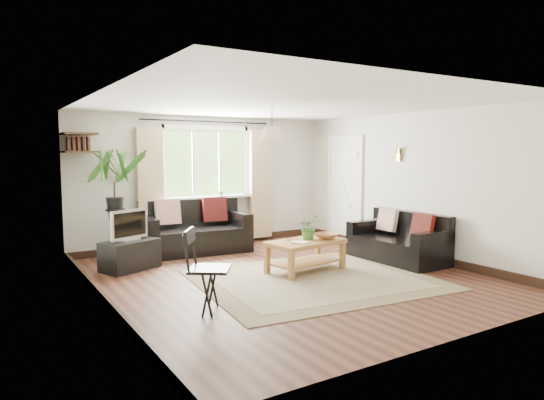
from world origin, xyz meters
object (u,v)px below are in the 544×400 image
sofa_right (397,238)px  coffee_table (306,256)px  sofa_back (195,228)px  palm_stand (115,205)px  folding_chair (210,270)px  tv_stand (130,255)px

sofa_right → coffee_table: (-1.66, 0.20, -0.14)m
coffee_table → sofa_right: bearing=-7.0°
sofa_back → palm_stand: (-1.33, 0.11, 0.47)m
folding_chair → tv_stand: bearing=39.8°
palm_stand → folding_chair: bearing=-85.7°
sofa_back → palm_stand: size_ratio=1.02×
coffee_table → palm_stand: size_ratio=0.63×
sofa_back → tv_stand: (-1.32, -0.66, -0.21)m
sofa_back → tv_stand: 1.49m
tv_stand → folding_chair: (0.23, -2.36, 0.24)m
sofa_back → coffee_table: bearing=-63.8°
sofa_back → tv_stand: sofa_back is taller
tv_stand → folding_chair: 2.39m
tv_stand → palm_stand: 1.03m
sofa_back → coffee_table: (0.83, -2.14, -0.20)m
sofa_back → palm_stand: bearing=-179.7°
tv_stand → palm_stand: (-0.01, 0.77, 0.68)m
sofa_back → tv_stand: bearing=-148.4°
tv_stand → sofa_back: bearing=3.5°
coffee_table → folding_chair: folding_chair is taller
coffee_table → palm_stand: (-2.16, 2.24, 0.67)m
sofa_back → palm_stand: 1.41m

